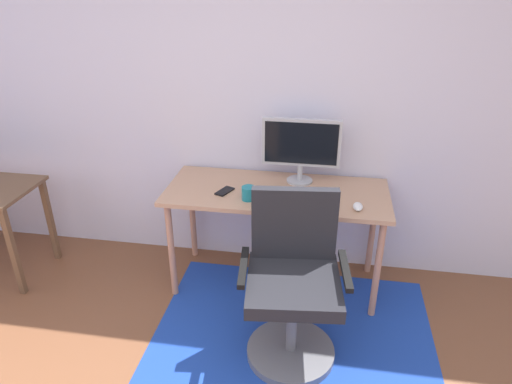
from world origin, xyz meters
TOP-DOWN VIEW (x-y plane):
  - wall_back at (0.00, 2.20)m, footprint 6.00×0.10m
  - area_rug at (0.37, 1.22)m, footprint 1.74×1.48m
  - desk at (0.19, 1.82)m, footprint 1.49×0.62m
  - monitor at (0.33, 1.99)m, footprint 0.53×0.18m
  - keyboard at (0.36, 1.65)m, footprint 0.43×0.13m
  - computer_mouse at (0.72, 1.64)m, footprint 0.06×0.10m
  - coffee_cup at (0.03, 1.66)m, footprint 0.09×0.09m
  - cell_phone at (-0.15, 1.74)m, footprint 0.12×0.16m
  - office_chair at (0.37, 1.18)m, footprint 0.63×0.57m

SIDE VIEW (x-z plane):
  - area_rug at x=0.37m, z-range 0.00..0.01m
  - office_chair at x=0.37m, z-range -0.06..0.94m
  - desk at x=0.19m, z-range 0.30..1.05m
  - cell_phone at x=-0.15m, z-range 0.75..0.76m
  - keyboard at x=0.36m, z-range 0.75..0.77m
  - computer_mouse at x=0.72m, z-range 0.75..0.79m
  - coffee_cup at x=0.03m, z-range 0.75..0.84m
  - monitor at x=0.33m, z-range 0.79..1.24m
  - wall_back at x=0.00m, z-range 0.00..2.60m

